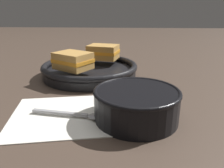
{
  "coord_description": "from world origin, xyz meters",
  "views": [
    {
      "loc": [
        0.02,
        -0.47,
        0.2
      ],
      "look_at": [
        -0.01,
        0.03,
        0.03
      ],
      "focal_mm": 35.0,
      "sensor_mm": 36.0,
      "label": 1
    }
  ],
  "objects_px": {
    "skillet": "(90,69)",
    "sandwich_near_right": "(73,61)",
    "sandwich_near_left": "(103,52)",
    "soup_bowl": "(136,102)",
    "spoon": "(90,116)"
  },
  "relations": [
    {
      "from": "skillet",
      "to": "sandwich_near_right",
      "type": "height_order",
      "value": "sandwich_near_right"
    },
    {
      "from": "soup_bowl",
      "to": "sandwich_near_right",
      "type": "bearing_deg",
      "value": 129.07
    },
    {
      "from": "sandwich_near_left",
      "to": "sandwich_near_right",
      "type": "height_order",
      "value": "same"
    },
    {
      "from": "sandwich_near_left",
      "to": "sandwich_near_right",
      "type": "bearing_deg",
      "value": -118.26
    },
    {
      "from": "soup_bowl",
      "to": "spoon",
      "type": "height_order",
      "value": "soup_bowl"
    },
    {
      "from": "sandwich_near_left",
      "to": "sandwich_near_right",
      "type": "relative_size",
      "value": 0.91
    },
    {
      "from": "soup_bowl",
      "to": "sandwich_near_right",
      "type": "distance_m",
      "value": 0.27
    },
    {
      "from": "skillet",
      "to": "sandwich_near_left",
      "type": "relative_size",
      "value": 3.47
    },
    {
      "from": "soup_bowl",
      "to": "skillet",
      "type": "height_order",
      "value": "soup_bowl"
    },
    {
      "from": "skillet",
      "to": "sandwich_near_right",
      "type": "bearing_deg",
      "value": -116.89
    },
    {
      "from": "skillet",
      "to": "sandwich_near_right",
      "type": "xyz_separation_m",
      "value": [
        -0.03,
        -0.07,
        0.04
      ]
    },
    {
      "from": "sandwich_near_left",
      "to": "soup_bowl",
      "type": "bearing_deg",
      "value": -74.1
    },
    {
      "from": "spoon",
      "to": "sandwich_near_left",
      "type": "distance_m",
      "value": 0.35
    },
    {
      "from": "spoon",
      "to": "skillet",
      "type": "relative_size",
      "value": 0.44
    },
    {
      "from": "skillet",
      "to": "sandwich_near_right",
      "type": "distance_m",
      "value": 0.09
    }
  ]
}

